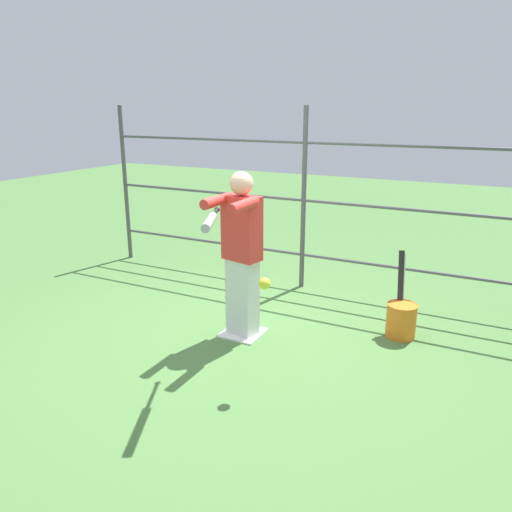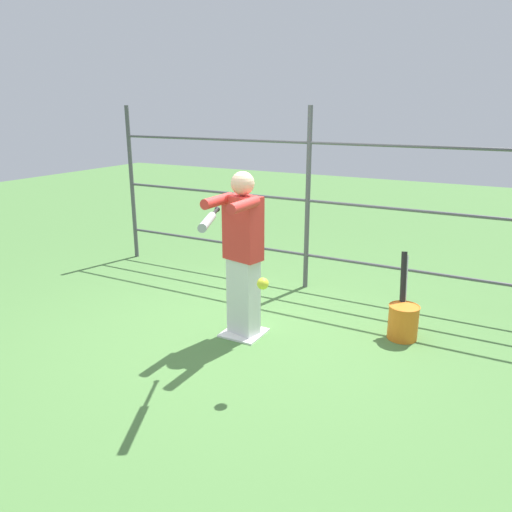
# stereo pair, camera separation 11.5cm
# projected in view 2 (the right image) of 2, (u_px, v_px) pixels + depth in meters

# --- Properties ---
(ground_plane) EXTENTS (24.00, 24.00, 0.00)m
(ground_plane) POSITION_uv_depth(u_px,v_px,m) (244.00, 334.00, 5.15)
(ground_plane) COLOR #4C7A3D
(home_plate) EXTENTS (0.40, 0.40, 0.02)m
(home_plate) POSITION_uv_depth(u_px,v_px,m) (244.00, 333.00, 5.15)
(home_plate) COLOR white
(home_plate) RESTS_ON ground
(fence_backstop) EXTENTS (5.77, 0.06, 2.27)m
(fence_backstop) POSITION_uv_depth(u_px,v_px,m) (308.00, 201.00, 6.17)
(fence_backstop) COLOR #4C4C51
(fence_backstop) RESTS_ON ground
(batter) EXTENTS (0.42, 0.62, 1.67)m
(batter) POSITION_uv_depth(u_px,v_px,m) (242.00, 250.00, 4.88)
(batter) COLOR silver
(batter) RESTS_ON ground
(baseball_bat_swinging) EXTENTS (0.46, 0.86, 0.10)m
(baseball_bat_swinging) POSITION_uv_depth(u_px,v_px,m) (209.00, 220.00, 3.83)
(baseball_bat_swinging) COLOR black
(softball_in_flight) EXTENTS (0.10, 0.10, 0.10)m
(softball_in_flight) POSITION_uv_depth(u_px,v_px,m) (263.00, 284.00, 3.97)
(softball_in_flight) COLOR yellow
(bat_bucket) EXTENTS (0.31, 0.46, 0.85)m
(bat_bucket) POSITION_uv_depth(u_px,v_px,m) (403.00, 317.00, 5.01)
(bat_bucket) COLOR orange
(bat_bucket) RESTS_ON ground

